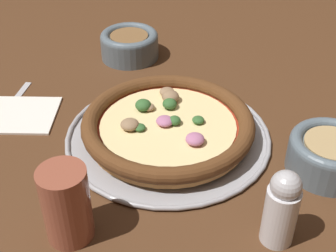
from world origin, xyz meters
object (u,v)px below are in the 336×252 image
napkin (23,114)px  pepper_shaker (281,208)px  pizza_tray (168,136)px  bowl_near (330,153)px  bowl_far (130,44)px  pizza (168,125)px  fork (4,113)px  drinking_cup (66,204)px

napkin → pepper_shaker: size_ratio=1.15×
pizza_tray → bowl_near: bearing=157.2°
bowl_far → napkin: size_ratio=0.95×
bowl_near → bowl_far: 0.49m
pizza → napkin: 0.27m
bowl_far → fork: (0.23, 0.20, -0.03)m
drinking_cup → pizza_tray: bearing=-126.6°
pizza → bowl_far: size_ratio=2.31×
pizza → fork: size_ratio=1.47×
napkin → drinking_cup: bearing=111.2°
pizza_tray → bowl_near: bowl_near is taller
bowl_far → fork: bowl_far is taller
drinking_cup → fork: (0.14, -0.29, -0.05)m
pizza_tray → drinking_cup: size_ratio=3.15×
pizza_tray → pizza: size_ratio=1.20×
pizza → fork: bearing=-17.9°
pizza → fork: 0.30m
pizza → bowl_near: (-0.24, 0.10, 0.01)m
fork → pepper_shaker: 0.52m
pizza_tray → pizza: 0.02m
bowl_near → bowl_far: size_ratio=1.02×
bowl_near → pizza: bearing=-22.9°
pizza_tray → napkin: 0.27m
pizza_tray → pizza: (0.00, -0.00, 0.02)m
pizza → pepper_shaker: 0.26m
pizza → drinking_cup: drinking_cup is taller
bowl_near → pepper_shaker: pepper_shaker is taller
pizza_tray → fork: bearing=-18.0°
bowl_far → pepper_shaker: 0.55m
pizza_tray → bowl_far: size_ratio=2.77×
bowl_far → napkin: bowl_far is taller
bowl_near → drinking_cup: size_ratio=1.16×
pizza_tray → bowl_near: (-0.24, 0.10, 0.03)m
pizza_tray → pizza: pizza is taller
pizza → drinking_cup: bearing=53.6°
drinking_cup → napkin: drinking_cup is taller
bowl_near → pepper_shaker: bearing=47.9°
pizza_tray → fork: size_ratio=1.77×
bowl_far → pepper_shaker: bearing=109.1°
pizza_tray → fork: (0.29, -0.09, -0.00)m
pepper_shaker → bowl_far: bearing=-70.9°
pizza → bowl_far: bearing=-78.8°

